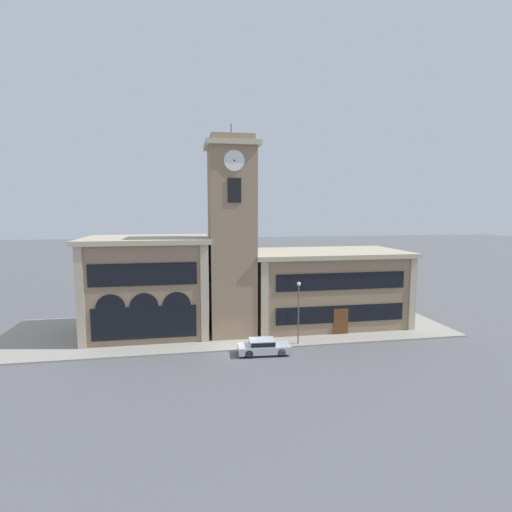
% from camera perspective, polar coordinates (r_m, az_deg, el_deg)
% --- Properties ---
extents(ground_plane, '(300.00, 300.00, 0.00)m').
position_cam_1_polar(ground_plane, '(36.03, -2.43, -13.40)').
color(ground_plane, '#56565B').
extents(sidewalk_kerb, '(44.91, 13.64, 0.15)m').
position_cam_1_polar(sidewalk_kerb, '(42.44, -3.69, -10.21)').
color(sidewalk_kerb, gray).
rests_on(sidewalk_kerb, ground_plane).
extents(clock_tower, '(5.04, 5.04, 20.41)m').
position_cam_1_polar(clock_tower, '(38.78, -3.46, 2.62)').
color(clock_tower, '#897056').
rests_on(clock_tower, ground_plane).
extents(town_hall_left_wing, '(12.20, 9.65, 9.65)m').
position_cam_1_polar(town_hall_left_wing, '(41.54, -15.15, -4.02)').
color(town_hall_left_wing, '#897056').
rests_on(town_hall_left_wing, ground_plane).
extents(town_hall_right_wing, '(16.69, 9.65, 7.97)m').
position_cam_1_polar(town_hall_right_wing, '(44.16, 9.88, -4.37)').
color(town_hall_right_wing, '#897056').
rests_on(town_hall_right_wing, ground_plane).
extents(parked_car_near, '(4.55, 2.05, 1.31)m').
position_cam_1_polar(parked_car_near, '(35.04, 1.05, -12.78)').
color(parked_car_near, '#B2B7C1').
rests_on(parked_car_near, ground_plane).
extents(street_lamp, '(0.36, 0.36, 5.73)m').
position_cam_1_polar(street_lamp, '(36.60, 6.10, -6.73)').
color(street_lamp, '#4C4C51').
rests_on(street_lamp, sidewalk_kerb).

